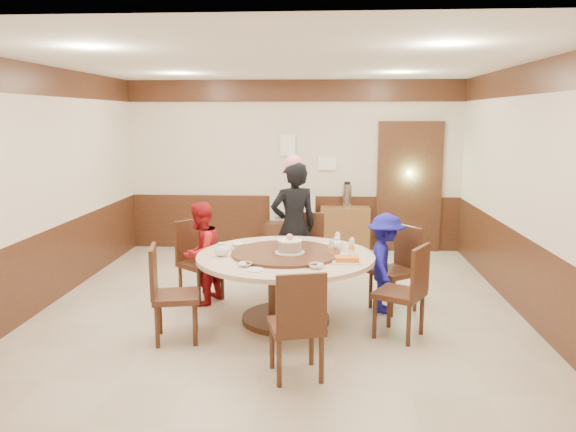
# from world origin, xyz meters

# --- Properties ---
(room) EXTENTS (6.00, 6.04, 2.84)m
(room) POSITION_xyz_m (0.01, 0.01, 1.08)
(room) COLOR beige
(room) RESTS_ON ground
(banquet_table) EXTENTS (1.91, 1.91, 0.78)m
(banquet_table) POSITION_xyz_m (0.10, -0.45, 0.53)
(banquet_table) COLOR #412214
(banquet_table) RESTS_ON ground
(chair_0) EXTENTS (0.62, 0.61, 0.97)m
(chair_0) POSITION_xyz_m (1.33, 0.01, 0.30)
(chair_0) COLOR #412214
(chair_0) RESTS_ON ground
(chair_1) EXTENTS (0.50, 0.51, 0.97)m
(chair_1) POSITION_xyz_m (0.27, 0.78, 0.30)
(chair_1) COLOR #412214
(chair_1) RESTS_ON ground
(chair_2) EXTENTS (0.62, 0.62, 0.97)m
(chair_2) POSITION_xyz_m (-1.00, 0.22, 0.30)
(chair_2) COLOR #412214
(chair_2) RESTS_ON ground
(chair_3) EXTENTS (0.53, 0.52, 0.97)m
(chair_3) POSITION_xyz_m (-0.97, -1.05, 0.30)
(chair_3) COLOR #412214
(chair_3) RESTS_ON ground
(chair_4) EXTENTS (0.54, 0.54, 0.97)m
(chair_4) POSITION_xyz_m (0.29, -1.78, 0.30)
(chair_4) COLOR #412214
(chair_4) RESTS_ON ground
(chair_5) EXTENTS (0.60, 0.60, 0.97)m
(chair_5) POSITION_xyz_m (1.30, -0.83, 0.30)
(chair_5) COLOR #412214
(chair_5) RESTS_ON ground
(person_standing) EXTENTS (0.71, 0.59, 1.66)m
(person_standing) POSITION_xyz_m (0.12, 0.70, 0.83)
(person_standing) COLOR black
(person_standing) RESTS_ON ground
(person_red) EXTENTS (0.64, 0.72, 1.23)m
(person_red) POSITION_xyz_m (-0.95, 0.08, 0.61)
(person_red) COLOR #A6161B
(person_red) RESTS_ON ground
(person_blue) EXTENTS (0.48, 0.77, 1.14)m
(person_blue) POSITION_xyz_m (1.21, -0.07, 0.57)
(person_blue) COLOR #16168D
(person_blue) RESTS_ON ground
(birthday_cake) EXTENTS (0.32, 0.32, 0.21)m
(birthday_cake) POSITION_xyz_m (0.15, -0.50, 0.85)
(birthday_cake) COLOR white
(birthday_cake) RESTS_ON banquet_table
(teapot_left) EXTENTS (0.17, 0.15, 0.13)m
(teapot_left) POSITION_xyz_m (-0.58, -0.57, 0.81)
(teapot_left) COLOR white
(teapot_left) RESTS_ON banquet_table
(teapot_right) EXTENTS (0.17, 0.15, 0.13)m
(teapot_right) POSITION_xyz_m (0.65, -0.22, 0.81)
(teapot_right) COLOR white
(teapot_right) RESTS_ON banquet_table
(bowl_0) EXTENTS (0.16, 0.16, 0.04)m
(bowl_0) POSITION_xyz_m (-0.47, -0.09, 0.77)
(bowl_0) COLOR white
(bowl_0) RESTS_ON banquet_table
(bowl_1) EXTENTS (0.15, 0.15, 0.05)m
(bowl_1) POSITION_xyz_m (0.44, -0.99, 0.77)
(bowl_1) COLOR white
(bowl_1) RESTS_ON banquet_table
(bowl_2) EXTENTS (0.14, 0.14, 0.03)m
(bowl_2) POSITION_xyz_m (-0.27, -0.96, 0.77)
(bowl_2) COLOR white
(bowl_2) RESTS_ON banquet_table
(bowl_3) EXTENTS (0.15, 0.15, 0.05)m
(bowl_3) POSITION_xyz_m (0.79, -0.64, 0.77)
(bowl_3) COLOR white
(bowl_3) RESTS_ON banquet_table
(saucer_near) EXTENTS (0.18, 0.18, 0.01)m
(saucer_near) POSITION_xyz_m (-0.15, -1.10, 0.76)
(saucer_near) COLOR white
(saucer_near) RESTS_ON banquet_table
(saucer_far) EXTENTS (0.18, 0.18, 0.01)m
(saucer_far) POSITION_xyz_m (0.55, 0.05, 0.76)
(saucer_far) COLOR white
(saucer_far) RESTS_ON banquet_table
(shrimp_platter) EXTENTS (0.30, 0.20, 0.06)m
(shrimp_platter) POSITION_xyz_m (0.74, -0.75, 0.78)
(shrimp_platter) COLOR white
(shrimp_platter) RESTS_ON banquet_table
(bottle_0) EXTENTS (0.06, 0.06, 0.16)m
(bottle_0) POSITION_xyz_m (0.59, -0.46, 0.83)
(bottle_0) COLOR white
(bottle_0) RESTS_ON banquet_table
(bottle_1) EXTENTS (0.06, 0.06, 0.16)m
(bottle_1) POSITION_xyz_m (0.81, -0.37, 0.83)
(bottle_1) COLOR white
(bottle_1) RESTS_ON banquet_table
(bottle_2) EXTENTS (0.06, 0.06, 0.16)m
(bottle_2) POSITION_xyz_m (0.66, -0.09, 0.83)
(bottle_2) COLOR white
(bottle_2) RESTS_ON banquet_table
(tv_stand) EXTENTS (0.85, 0.45, 0.50)m
(tv_stand) POSITION_xyz_m (-0.03, 2.75, 0.25)
(tv_stand) COLOR #412214
(tv_stand) RESTS_ON ground
(television) EXTENTS (0.77, 0.23, 0.44)m
(television) POSITION_xyz_m (-0.03, 2.75, 0.72)
(television) COLOR gray
(television) RESTS_ON tv_stand
(side_cabinet) EXTENTS (0.80, 0.40, 0.75)m
(side_cabinet) POSITION_xyz_m (0.85, 2.78, 0.38)
(side_cabinet) COLOR brown
(side_cabinet) RESTS_ON ground
(thermos) EXTENTS (0.15, 0.15, 0.38)m
(thermos) POSITION_xyz_m (0.88, 2.78, 0.94)
(thermos) COLOR silver
(thermos) RESTS_ON side_cabinet
(notice_left) EXTENTS (0.25, 0.00, 0.35)m
(notice_left) POSITION_xyz_m (-0.10, 2.96, 1.75)
(notice_left) COLOR white
(notice_left) RESTS_ON room
(notice_right) EXTENTS (0.30, 0.00, 0.22)m
(notice_right) POSITION_xyz_m (0.55, 2.96, 1.45)
(notice_right) COLOR white
(notice_right) RESTS_ON room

